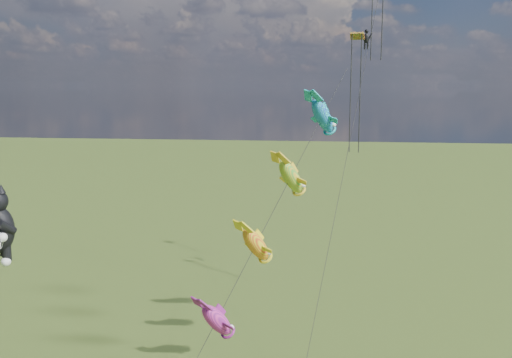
# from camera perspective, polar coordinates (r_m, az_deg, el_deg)

# --- Properties ---
(fish_windsock_rig) EXTENTS (9.06, 13.28, 17.67)m
(fish_windsock_rig) POSITION_cam_1_polar(r_m,az_deg,el_deg) (30.98, 1.76, -3.18)
(fish_windsock_rig) COLOR brown
(fish_windsock_rig) RESTS_ON ground
(parafoil_rig) EXTENTS (5.47, 17.04, 27.51)m
(parafoil_rig) POSITION_cam_1_polar(r_m,az_deg,el_deg) (42.07, 10.92, 13.83)
(parafoil_rig) COLOR brown
(parafoil_rig) RESTS_ON ground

